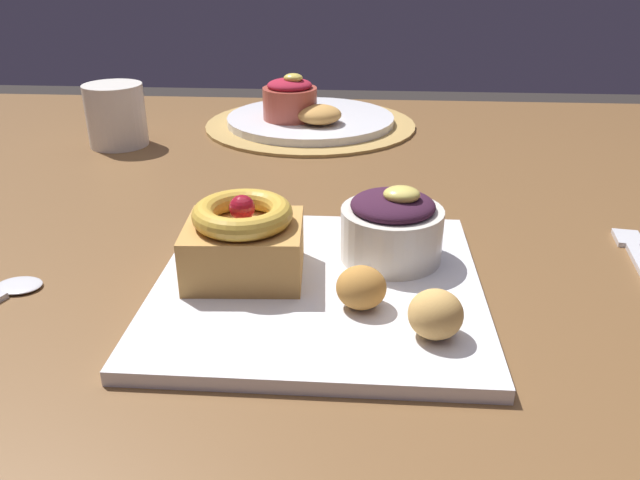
# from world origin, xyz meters

# --- Properties ---
(dining_table) EXTENTS (1.39, 1.01, 0.73)m
(dining_table) POSITION_xyz_m (0.00, 0.00, 0.64)
(dining_table) COLOR brown
(dining_table) RESTS_ON ground_plane
(woven_placemat) EXTENTS (0.34, 0.34, 0.00)m
(woven_placemat) POSITION_xyz_m (0.01, 0.31, 0.73)
(woven_placemat) COLOR #AD894C
(woven_placemat) RESTS_ON dining_table
(front_plate) EXTENTS (0.27, 0.27, 0.01)m
(front_plate) POSITION_xyz_m (0.06, -0.22, 0.74)
(front_plate) COLOR white
(front_plate) RESTS_ON dining_table
(cake_slice) EXTENTS (0.10, 0.09, 0.07)m
(cake_slice) POSITION_xyz_m (0.00, -0.22, 0.77)
(cake_slice) COLOR #C68E47
(cake_slice) RESTS_ON front_plate
(berry_ramekin) EXTENTS (0.09, 0.09, 0.07)m
(berry_ramekin) POSITION_xyz_m (0.13, -0.18, 0.77)
(berry_ramekin) COLOR silver
(berry_ramekin) RESTS_ON front_plate
(fritter_front) EXTENTS (0.04, 0.04, 0.03)m
(fritter_front) POSITION_xyz_m (0.10, -0.27, 0.76)
(fritter_front) COLOR #BC7F38
(fritter_front) RESTS_ON front_plate
(fritter_middle) EXTENTS (0.04, 0.04, 0.04)m
(fritter_middle) POSITION_xyz_m (0.15, -0.30, 0.76)
(fritter_middle) COLOR tan
(fritter_middle) RESTS_ON front_plate
(back_plate) EXTENTS (0.27, 0.27, 0.01)m
(back_plate) POSITION_xyz_m (0.01, 0.31, 0.74)
(back_plate) COLOR white
(back_plate) RESTS_ON woven_placemat
(back_ramekin) EXTENTS (0.09, 0.09, 0.07)m
(back_ramekin) POSITION_xyz_m (-0.02, 0.29, 0.78)
(back_ramekin) COLOR #B24C3D
(back_ramekin) RESTS_ON back_plate
(back_pastry) EXTENTS (0.07, 0.07, 0.03)m
(back_pastry) POSITION_xyz_m (0.03, 0.26, 0.76)
(back_pastry) COLOR #C68E47
(back_pastry) RESTS_ON back_plate
(fork) EXTENTS (0.04, 0.13, 0.00)m
(fork) POSITION_xyz_m (0.36, -0.14, 0.73)
(fork) COLOR silver
(fork) RESTS_ON dining_table
(coffee_mug) EXTENTS (0.08, 0.08, 0.09)m
(coffee_mug) POSITION_xyz_m (-0.26, 0.18, 0.77)
(coffee_mug) COLOR silver
(coffee_mug) RESTS_ON dining_table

